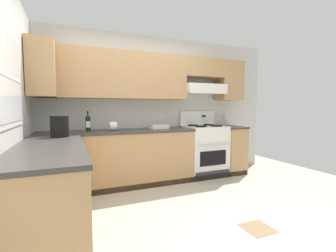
{
  "coord_description": "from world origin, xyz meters",
  "views": [
    {
      "loc": [
        -1.06,
        -2.51,
        1.28
      ],
      "look_at": [
        0.3,
        0.7,
        1.0
      ],
      "focal_mm": 25.1,
      "sensor_mm": 36.0,
      "label": 1
    }
  ],
  "objects": [
    {
      "name": "bowl",
      "position": [
        0.37,
        1.29,
        0.93
      ],
      "size": [
        0.3,
        0.21,
        0.06
      ],
      "color": "white",
      "rests_on": "counter_back_run"
    },
    {
      "name": "stove",
      "position": [
        1.27,
        1.25,
        0.48
      ],
      "size": [
        0.76,
        0.62,
        1.2
      ],
      "color": "white",
      "rests_on": "ground_plane"
    },
    {
      "name": "wine_bottle",
      "position": [
        -0.79,
        1.33,
        1.04
      ],
      "size": [
        0.08,
        0.08,
        0.33
      ],
      "color": "black",
      "rests_on": "counter_back_run"
    },
    {
      "name": "wall_back",
      "position": [
        0.39,
        1.53,
        1.48
      ],
      "size": [
        4.68,
        0.57,
        2.55
      ],
      "color": "silver",
      "rests_on": "ground_plane"
    },
    {
      "name": "wall_left",
      "position": [
        -1.59,
        0.23,
        1.34
      ],
      "size": [
        0.47,
        4.0,
        2.55
      ],
      "color": "silver",
      "rests_on": "ground_plane"
    },
    {
      "name": "bucket",
      "position": [
        -1.17,
        0.69,
        1.05
      ],
      "size": [
        0.23,
        0.23,
        0.26
      ],
      "color": "black",
      "rests_on": "counter_left_run"
    },
    {
      "name": "floor_accent_tile",
      "position": [
        0.74,
        -0.68,
        0.0
      ],
      "size": [
        0.3,
        0.3,
        0.01
      ],
      "primitive_type": "cube",
      "color": "olive",
      "rests_on": "ground_plane"
    },
    {
      "name": "paper_towel_roll",
      "position": [
        -0.42,
        1.26,
        0.98
      ],
      "size": [
        0.12,
        0.14,
        0.14
      ],
      "color": "white",
      "rests_on": "counter_back_run"
    },
    {
      "name": "ground_plane",
      "position": [
        0.0,
        0.0,
        0.0
      ],
      "size": [
        7.04,
        7.04,
        0.0
      ],
      "primitive_type": "plane",
      "color": "#B2AA99"
    },
    {
      "name": "counter_back_run",
      "position": [
        -0.01,
        1.24,
        0.45
      ],
      "size": [
        3.6,
        0.65,
        0.91
      ],
      "color": "tan",
      "rests_on": "ground_plane"
    },
    {
      "name": "counter_left_run",
      "position": [
        -1.24,
        -0.0,
        0.45
      ],
      "size": [
        0.63,
        1.91,
        0.91
      ],
      "color": "tan",
      "rests_on": "ground_plane"
    }
  ]
}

